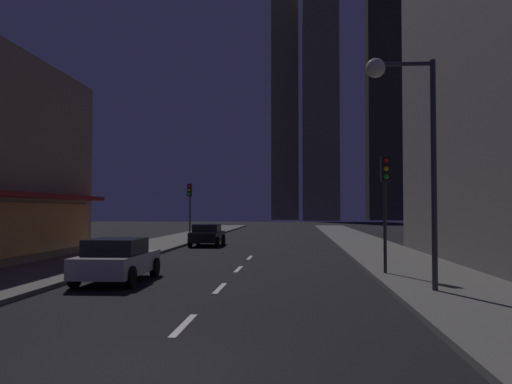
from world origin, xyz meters
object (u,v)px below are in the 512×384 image
(car_parked_far, at_px, (207,235))
(traffic_light_far_left, at_px, (190,199))
(traffic_light_near_right, at_px, (385,188))
(street_lamp_right, at_px, (404,116))
(car_parked_near, at_px, (117,260))
(fire_hydrant_far_left, at_px, (139,247))

(car_parked_far, height_order, traffic_light_far_left, traffic_light_far_left)
(traffic_light_near_right, xyz_separation_m, street_lamp_right, (-0.12, -3.95, 1.87))
(car_parked_near, distance_m, traffic_light_far_left, 21.54)
(car_parked_far, bearing_deg, street_lamp_right, -65.68)
(car_parked_near, bearing_deg, fire_hydrant_far_left, 102.77)
(traffic_light_far_left, height_order, street_lamp_right, street_lamp_right)
(traffic_light_near_right, height_order, street_lamp_right, street_lamp_right)
(traffic_light_near_right, relative_size, traffic_light_far_left, 1.00)
(car_parked_far, xyz_separation_m, street_lamp_right, (8.98, -19.87, 4.33))
(car_parked_far, distance_m, fire_hydrant_far_left, 8.04)
(fire_hydrant_far_left, bearing_deg, car_parked_near, -77.23)
(fire_hydrant_far_left, bearing_deg, street_lamp_right, -47.18)
(fire_hydrant_far_left, relative_size, traffic_light_far_left, 0.16)
(car_parked_near, relative_size, traffic_light_far_left, 1.01)
(car_parked_near, xyz_separation_m, traffic_light_far_left, (-1.90, 21.32, 2.45))
(car_parked_far, bearing_deg, traffic_light_near_right, -60.26)
(car_parked_far, bearing_deg, traffic_light_far_left, 118.69)
(traffic_light_far_left, bearing_deg, car_parked_far, -61.31)
(fire_hydrant_far_left, relative_size, traffic_light_near_right, 0.16)
(traffic_light_near_right, bearing_deg, car_parked_near, -168.09)
(fire_hydrant_far_left, height_order, traffic_light_far_left, traffic_light_far_left)
(fire_hydrant_far_left, height_order, street_lamp_right, street_lamp_right)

